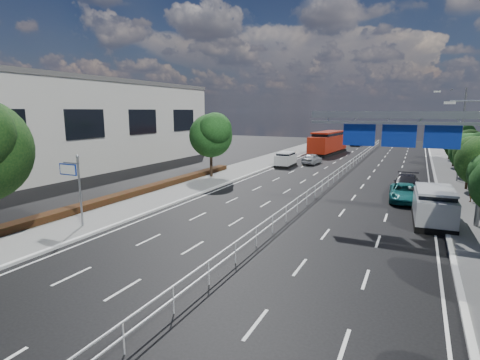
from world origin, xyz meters
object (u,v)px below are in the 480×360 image
at_px(toilet_sign, 73,178).
at_px(near_car_silver, 312,159).
at_px(parked_car_teal, 405,193).
at_px(pedestrian_a, 473,191).
at_px(red_bus, 328,142).
at_px(white_minivan, 286,159).
at_px(near_car_dark, 355,141).
at_px(silver_minivan, 434,206).
at_px(parked_car_dark, 406,184).
at_px(overhead_gantry, 412,131).

bearing_deg(toilet_sign, near_car_silver, 79.90).
xyz_separation_m(parked_car_teal, pedestrian_a, (4.60, 1.30, 0.30)).
xyz_separation_m(toilet_sign, near_car_silver, (5.78, 32.43, -2.24)).
xyz_separation_m(red_bus, parked_car_teal, (12.43, -29.67, -1.22)).
bearing_deg(white_minivan, near_car_dark, 82.32).
xyz_separation_m(white_minivan, near_car_silver, (2.44, 3.44, -0.18)).
relative_size(near_car_dark, silver_minivan, 0.92).
relative_size(parked_car_teal, pedestrian_a, 2.91).
xyz_separation_m(red_bus, near_car_silver, (0.76, -12.67, -1.18)).
relative_size(toilet_sign, red_bus, 0.35).
height_order(toilet_sign, near_car_dark, toilet_sign).
bearing_deg(silver_minivan, parked_car_dark, 98.62).
bearing_deg(near_car_dark, pedestrian_a, 105.74).
height_order(toilet_sign, white_minivan, toilet_sign).
xyz_separation_m(toilet_sign, overhead_gantry, (17.69, 10.05, 2.66)).
height_order(silver_minivan, parked_car_dark, silver_minivan).
bearing_deg(silver_minivan, overhead_gantry, 176.67).
bearing_deg(parked_car_teal, red_bus, 109.52).
xyz_separation_m(white_minivan, near_car_dark, (3.46, 33.14, -0.07)).
distance_m(red_bus, parked_car_dark, 28.93).
bearing_deg(red_bus, near_car_dark, 89.04).
xyz_separation_m(red_bus, silver_minivan, (14.23, -35.07, -0.81)).
relative_size(white_minivan, near_car_dark, 0.85).
height_order(overhead_gantry, near_car_silver, overhead_gantry).
bearing_deg(pedestrian_a, parked_car_dark, -54.74).
height_order(white_minivan, pedestrian_a, white_minivan).
xyz_separation_m(overhead_gantry, pedestrian_a, (4.36, 6.68, -4.65)).
distance_m(overhead_gantry, pedestrian_a, 9.23).
relative_size(near_car_silver, pedestrian_a, 2.52).
height_order(parked_car_teal, pedestrian_a, pedestrian_a).
bearing_deg(toilet_sign, near_car_dark, 83.75).
bearing_deg(parked_car_dark, near_car_silver, 131.91).
height_order(toilet_sign, red_bus, toilet_sign).
xyz_separation_m(silver_minivan, parked_car_teal, (-1.80, 5.40, -0.41)).
bearing_deg(near_car_silver, parked_car_dark, 137.10).
distance_m(overhead_gantry, near_car_dark, 53.42).
distance_m(white_minivan, parked_car_dark, 17.29).
xyz_separation_m(near_car_dark, pedestrian_a, (15.25, -45.40, 0.15)).
distance_m(white_minivan, parked_car_teal, 19.57).
relative_size(toilet_sign, overhead_gantry, 0.42).
height_order(parked_car_dark, pedestrian_a, pedestrian_a).
height_order(near_car_silver, parked_car_dark, parked_car_dark).
height_order(red_bus, parked_car_dark, red_bus).
xyz_separation_m(overhead_gantry, silver_minivan, (1.56, -0.02, -4.54)).
xyz_separation_m(parked_car_teal, parked_car_dark, (0.00, 3.56, 0.07)).
xyz_separation_m(overhead_gantry, near_car_dark, (-10.89, 52.08, -4.80)).
xyz_separation_m(parked_car_dark, pedestrian_a, (4.60, -2.27, 0.22)).
relative_size(near_car_silver, parked_car_teal, 0.87).
xyz_separation_m(near_car_dark, parked_car_dark, (10.65, -43.13, -0.08)).
distance_m(silver_minivan, parked_car_dark, 9.15).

